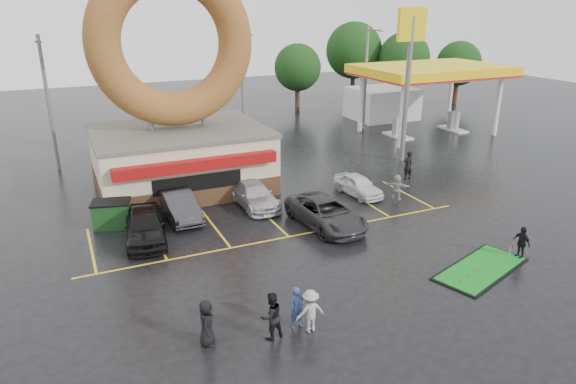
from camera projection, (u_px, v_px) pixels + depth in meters
name	position (u px, v px, depth m)	size (l,w,h in m)	color
ground	(321.00, 267.00, 22.39)	(120.00, 120.00, 0.00)	black
donut_shop	(178.00, 116.00, 30.78)	(10.20, 8.70, 13.50)	#472B19
gas_station	(409.00, 87.00, 46.75)	(12.30, 13.65, 5.90)	silver
shell_sign	(410.00, 57.00, 35.13)	(2.20, 0.36, 10.60)	slate
streetlight_left	(48.00, 101.00, 33.90)	(0.40, 2.21, 9.00)	slate
streetlight_mid	(243.00, 86.00, 40.17)	(0.40, 2.21, 9.00)	slate
streetlight_right	(366.00, 76.00, 45.67)	(0.40, 2.21, 9.00)	slate
tree_far_a	(404.00, 58.00, 56.31)	(5.60, 5.60, 8.00)	#332114
tree_far_b	(459.00, 64.00, 57.15)	(4.90, 4.90, 7.00)	#332114
tree_far_c	(354.00, 51.00, 57.96)	(6.30, 6.30, 9.00)	#332114
tree_far_d	(298.00, 68.00, 53.60)	(4.90, 4.90, 7.00)	#332114
car_black	(145.00, 225.00, 24.65)	(1.86, 4.62, 1.57)	black
car_dgrey	(179.00, 205.00, 27.30)	(1.53, 4.39, 1.45)	#2B2B2D
car_silver	(254.00, 195.00, 28.97)	(1.85, 4.54, 1.32)	#B5B6BB
car_grey	(326.00, 213.00, 26.30)	(2.40, 5.20, 1.44)	#303032
car_white	(358.00, 185.00, 30.65)	(1.46, 3.62, 1.23)	silver
person_blue	(297.00, 308.00, 17.99)	(0.57, 0.38, 1.57)	navy
person_blackjkt	(271.00, 316.00, 17.37)	(0.84, 0.65, 1.73)	black
person_hoodie	(310.00, 311.00, 17.78)	(1.03, 0.59, 1.60)	#969698
person_bystander	(207.00, 323.00, 17.06)	(0.81, 0.52, 1.65)	black
person_cameraman	(521.00, 243.00, 22.94)	(0.89, 0.37, 1.52)	black
person_walker_near	(397.00, 187.00, 29.88)	(1.42, 0.45, 1.53)	gray
person_walker_far	(408.00, 165.00, 33.30)	(0.70, 0.46, 1.91)	black
dumpster	(112.00, 215.00, 26.26)	(1.80, 1.20, 1.30)	#1A431A
putting_green	(481.00, 269.00, 22.17)	(5.23, 3.52, 0.60)	black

